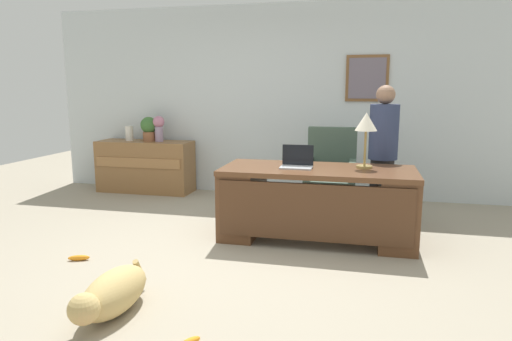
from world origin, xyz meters
TOP-DOWN VIEW (x-y plane):
  - ground_plane at (0.00, 0.00)m, footprint 12.00×12.00m
  - back_wall at (0.01, 2.60)m, footprint 7.00×0.16m
  - desk at (0.69, 0.60)m, footprint 1.94×0.84m
  - credenza at (-2.04, 2.25)m, footprint 1.41×0.50m
  - armchair at (0.75, 1.65)m, footprint 0.60×0.59m
  - person_standing at (1.34, 1.32)m, footprint 0.32×0.32m
  - dog_lying at (-0.51, -1.31)m, footprint 0.33×0.85m
  - laptop at (0.47, 0.63)m, footprint 0.32×0.22m
  - desk_lamp at (1.14, 0.75)m, footprint 0.22×0.22m
  - vase_with_flowers at (-1.80, 2.25)m, footprint 0.17×0.17m
  - vase_empty at (-2.28, 2.25)m, footprint 0.12×0.12m
  - potted_plant at (-1.96, 2.25)m, footprint 0.24×0.24m
  - dog_toy_plush at (-1.34, -0.48)m, footprint 0.19×0.12m

SIDE VIEW (x-z plane):
  - ground_plane at x=0.00m, z-range 0.00..0.00m
  - dog_toy_plush at x=-1.34m, z-range 0.00..0.05m
  - dog_lying at x=-0.51m, z-range 0.00..0.30m
  - credenza at x=-2.04m, z-range 0.00..0.76m
  - desk at x=0.69m, z-range 0.04..0.78m
  - armchair at x=0.75m, z-range -0.05..1.01m
  - laptop at x=0.47m, z-range 0.68..0.91m
  - person_standing at x=1.34m, z-range 0.02..1.59m
  - vase_empty at x=-2.28m, z-range 0.76..0.98m
  - potted_plant at x=-1.96m, z-range 0.78..1.14m
  - vase_with_flowers at x=-1.80m, z-range 0.79..1.17m
  - desk_lamp at x=1.14m, z-range 0.89..1.45m
  - back_wall at x=0.01m, z-range 0.00..2.70m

